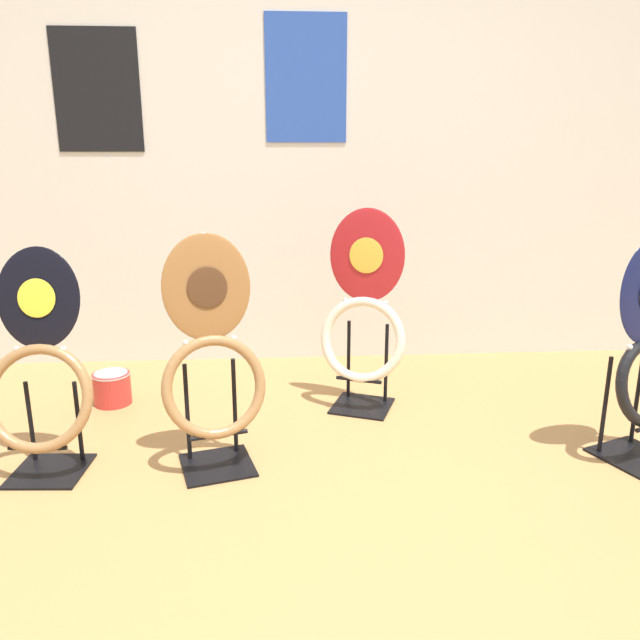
# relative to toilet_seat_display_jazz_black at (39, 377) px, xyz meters

# --- Properties ---
(ground_plane) EXTENTS (14.00, 14.00, 0.00)m
(ground_plane) POSITION_rel_toilet_seat_display_jazz_black_xyz_m (1.04, -0.82, -0.40)
(ground_plane) COLOR #B7844C
(wall_back) EXTENTS (8.00, 0.07, 2.60)m
(wall_back) POSITION_rel_toilet_seat_display_jazz_black_xyz_m (1.03, 1.38, 0.90)
(wall_back) COLOR silver
(wall_back) RESTS_ON ground_plane
(toilet_seat_display_jazz_black) EXTENTS (0.43, 0.30, 0.90)m
(toilet_seat_display_jazz_black) POSITION_rel_toilet_seat_display_jazz_black_xyz_m (0.00, 0.00, 0.00)
(toilet_seat_display_jazz_black) COLOR black
(toilet_seat_display_jazz_black) RESTS_ON ground_plane
(toilet_seat_display_woodgrain) EXTENTS (0.44, 0.34, 0.95)m
(toilet_seat_display_woodgrain) POSITION_rel_toilet_seat_display_jazz_black_xyz_m (0.66, -0.00, 0.04)
(toilet_seat_display_woodgrain) COLOR black
(toilet_seat_display_woodgrain) RESTS_ON ground_plane
(toilet_seat_display_crimson_swirl) EXTENTS (0.44, 0.36, 0.99)m
(toilet_seat_display_crimson_swirl) POSITION_rel_toilet_seat_display_jazz_black_xyz_m (1.34, 0.55, 0.04)
(toilet_seat_display_crimson_swirl) COLOR black
(toilet_seat_display_crimson_swirl) RESTS_ON ground_plane
(paint_can) EXTENTS (0.19, 0.19, 0.17)m
(paint_can) POSITION_rel_toilet_seat_display_jazz_black_xyz_m (0.08, 0.68, -0.32)
(paint_can) COLOR red
(paint_can) RESTS_ON ground_plane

